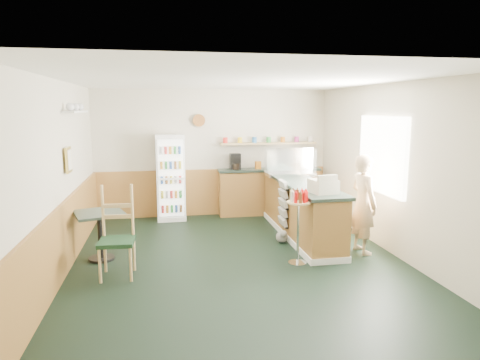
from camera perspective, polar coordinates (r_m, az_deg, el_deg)
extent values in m
plane|color=black|center=(6.64, -0.35, -10.74)|extent=(6.00, 6.00, 0.00)
cube|color=beige|center=(9.26, -3.61, 3.62)|extent=(5.00, 0.02, 2.70)
cube|color=beige|center=(6.37, -23.19, 0.16)|extent=(0.02, 6.00, 2.70)
cube|color=beige|center=(7.17, 19.79, 1.34)|extent=(0.02, 6.00, 2.70)
cube|color=white|center=(6.24, -0.38, 13.27)|extent=(5.00, 6.00, 0.02)
cube|color=#AC7237|center=(9.35, -3.53, -1.59)|extent=(4.98, 0.05, 1.00)
cube|color=#AC7237|center=(6.55, -22.35, -7.19)|extent=(0.05, 5.98, 1.00)
cube|color=white|center=(7.39, 18.39, 3.20)|extent=(0.06, 1.45, 1.25)
cube|color=gold|center=(6.82, -21.90, 2.51)|extent=(0.03, 0.32, 0.38)
cube|color=white|center=(7.26, -21.07, 8.49)|extent=(0.18, 1.20, 0.03)
cylinder|color=#935724|center=(9.11, -5.50, 7.92)|extent=(0.26, 0.04, 0.26)
cube|color=#AC7237|center=(7.83, 8.06, -4.06)|extent=(0.60, 2.95, 0.95)
cube|color=white|center=(7.94, 7.98, -7.04)|extent=(0.64, 2.97, 0.10)
cube|color=#28382E|center=(7.72, 8.15, -0.38)|extent=(0.68, 3.01, 0.05)
cube|color=#AC7237|center=(9.40, 3.88, -1.68)|extent=(2.20, 0.38, 0.95)
cube|color=#28382E|center=(9.32, 3.92, 1.40)|extent=(2.24, 0.42, 0.05)
cube|color=tan|center=(9.33, 3.83, 4.90)|extent=(2.10, 0.22, 0.04)
cube|color=black|center=(9.14, -0.64, 2.49)|extent=(0.22, 0.18, 0.34)
cylinder|color=#B2664C|center=(9.14, -1.97, 5.32)|extent=(0.10, 0.10, 0.12)
cylinder|color=#B2664C|center=(9.19, -0.01, 5.35)|extent=(0.10, 0.10, 0.12)
cylinder|color=#B2664C|center=(9.25, 1.93, 5.37)|extent=(0.10, 0.10, 0.12)
cylinder|color=#B2664C|center=(9.33, 3.84, 5.39)|extent=(0.10, 0.10, 0.12)
cylinder|color=#B2664C|center=(9.41, 5.72, 5.40)|extent=(0.10, 0.10, 0.12)
cylinder|color=#B2664C|center=(9.50, 7.56, 5.41)|extent=(0.10, 0.10, 0.12)
cylinder|color=#B2664C|center=(9.60, 9.37, 5.40)|extent=(0.10, 0.10, 0.12)
cube|color=white|center=(9.03, -9.22, 0.40)|extent=(0.58, 0.42, 1.77)
cube|color=white|center=(8.80, -9.19, 0.23)|extent=(0.49, 0.02, 1.57)
cube|color=silver|center=(8.73, -9.18, 0.15)|extent=(0.53, 0.02, 1.62)
cube|color=silver|center=(8.37, 6.65, 0.81)|extent=(0.92, 0.48, 0.06)
cube|color=silver|center=(8.33, 6.68, 2.60)|extent=(0.90, 0.46, 0.46)
cube|color=beige|center=(6.72, 11.02, -0.82)|extent=(0.41, 0.43, 0.21)
imported|color=tan|center=(7.09, 16.14, -3.10)|extent=(0.44, 0.57, 1.59)
cylinder|color=silver|center=(6.60, 7.65, -10.88)|extent=(0.28, 0.28, 0.02)
cylinder|color=silver|center=(6.46, 7.75, -7.01)|extent=(0.04, 0.04, 0.93)
cylinder|color=tan|center=(6.34, 7.84, -2.98)|extent=(0.36, 0.36, 0.02)
cylinder|color=red|center=(6.37, 8.70, -2.09)|extent=(0.05, 0.05, 0.16)
cylinder|color=red|center=(6.42, 8.25, -2.00)|extent=(0.05, 0.05, 0.16)
cylinder|color=red|center=(6.42, 7.65, -1.98)|extent=(0.05, 0.05, 0.16)
cylinder|color=red|center=(6.39, 7.13, -2.03)|extent=(0.05, 0.05, 0.16)
cylinder|color=red|center=(6.33, 6.88, -2.13)|extent=(0.05, 0.05, 0.16)
cylinder|color=red|center=(6.27, 7.00, -2.26)|extent=(0.05, 0.05, 0.16)
cylinder|color=red|center=(6.22, 7.46, -2.35)|extent=(0.05, 0.05, 0.16)
cylinder|color=red|center=(6.22, 8.07, -2.38)|extent=(0.05, 0.05, 0.16)
cylinder|color=red|center=(6.25, 8.60, -2.33)|extent=(0.05, 0.05, 0.16)
cylinder|color=red|center=(6.31, 8.84, -2.22)|extent=(0.05, 0.05, 0.16)
cube|color=black|center=(7.69, 5.84, -5.99)|extent=(0.05, 0.41, 0.03)
cube|color=beige|center=(7.67, 5.70, -5.50)|extent=(0.09, 0.37, 0.14)
cube|color=black|center=(7.65, 5.86, -4.78)|extent=(0.05, 0.41, 0.03)
cube|color=beige|center=(7.63, 5.73, -4.28)|extent=(0.09, 0.37, 0.14)
cube|color=black|center=(7.61, 5.88, -3.56)|extent=(0.05, 0.41, 0.03)
cube|color=beige|center=(7.59, 5.75, -3.05)|extent=(0.09, 0.37, 0.14)
cube|color=black|center=(7.57, 5.90, -2.32)|extent=(0.05, 0.41, 0.03)
cube|color=beige|center=(7.55, 5.77, -1.81)|extent=(0.09, 0.37, 0.14)
cube|color=black|center=(7.54, 5.93, -1.08)|extent=(0.05, 0.41, 0.03)
cube|color=beige|center=(7.52, 5.79, -0.56)|extent=(0.09, 0.37, 0.14)
cylinder|color=black|center=(7.03, -17.96, -9.90)|extent=(0.39, 0.39, 0.04)
cylinder|color=black|center=(6.92, -18.11, -7.15)|extent=(0.08, 0.08, 0.68)
cube|color=#28382E|center=(6.83, -18.27, -4.24)|extent=(0.86, 0.86, 0.04)
cube|color=black|center=(6.14, -16.12, -7.91)|extent=(0.49, 0.49, 0.06)
cylinder|color=tan|center=(6.06, -18.11, -10.81)|extent=(0.04, 0.04, 0.49)
cylinder|color=tan|center=(6.02, -14.26, -10.77)|extent=(0.04, 0.04, 0.49)
cylinder|color=tan|center=(6.44, -17.64, -9.58)|extent=(0.04, 0.04, 0.49)
cylinder|color=tan|center=(6.40, -14.03, -9.53)|extent=(0.04, 0.04, 0.49)
cube|color=tan|center=(6.25, -16.09, -4.02)|extent=(0.42, 0.07, 0.76)
sphere|color=gray|center=(7.51, 5.59, -7.56)|extent=(0.20, 0.20, 0.20)
sphere|color=gray|center=(7.39, 5.82, -7.16)|extent=(0.12, 0.12, 0.12)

